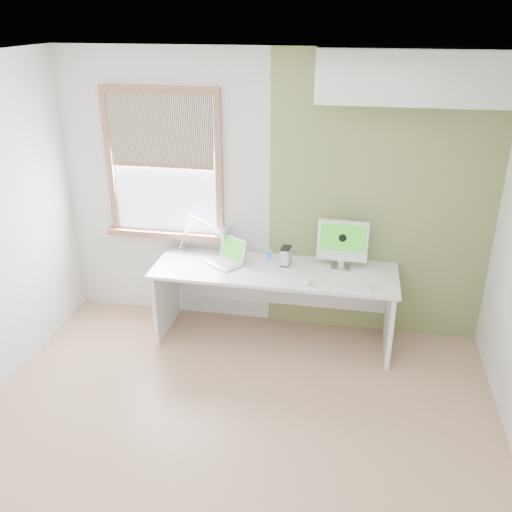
% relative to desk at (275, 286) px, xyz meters
% --- Properties ---
extents(room, '(4.04, 3.54, 2.64)m').
position_rel_desk_xyz_m(room, '(-0.11, -1.44, 0.77)').
color(room, tan).
rests_on(room, ground).
extents(accent_wall, '(2.00, 0.02, 2.60)m').
position_rel_desk_xyz_m(accent_wall, '(0.89, 0.30, 0.77)').
color(accent_wall, olive).
rests_on(accent_wall, room).
extents(soffit, '(1.60, 0.40, 0.42)m').
position_rel_desk_xyz_m(soffit, '(1.09, 0.13, 1.87)').
color(soffit, white).
rests_on(soffit, room).
extents(window, '(1.20, 0.14, 1.42)m').
position_rel_desk_xyz_m(window, '(-1.11, 0.27, 1.01)').
color(window, '#8C5A42').
rests_on(window, room).
extents(desk, '(2.20, 0.70, 0.73)m').
position_rel_desk_xyz_m(desk, '(0.00, 0.00, 0.00)').
color(desk, white).
rests_on(desk, room).
extents(desk_lamp, '(0.64, 0.28, 0.37)m').
position_rel_desk_xyz_m(desk_lamp, '(-0.61, 0.16, 0.39)').
color(desk_lamp, silver).
rests_on(desk_lamp, desk).
extents(laptop, '(0.42, 0.40, 0.23)m').
position_rel_desk_xyz_m(laptop, '(-0.45, 0.01, 0.25)').
color(laptop, silver).
rests_on(laptop, desk).
extents(phone_dock, '(0.08, 0.08, 0.12)m').
position_rel_desk_xyz_m(phone_dock, '(-0.07, 0.10, 0.23)').
color(phone_dock, silver).
rests_on(phone_dock, desk).
extents(external_drive, '(0.10, 0.14, 0.17)m').
position_rel_desk_xyz_m(external_drive, '(0.09, 0.06, 0.28)').
color(external_drive, silver).
rests_on(external_drive, desk).
extents(imac, '(0.45, 0.15, 0.44)m').
position_rel_desk_xyz_m(imac, '(0.59, 0.10, 0.44)').
color(imac, silver).
rests_on(imac, desk).
extents(keyboard, '(0.42, 0.16, 0.02)m').
position_rel_desk_xyz_m(keyboard, '(0.67, -0.26, 0.20)').
color(keyboard, white).
rests_on(keyboard, desk).
extents(mouse, '(0.09, 0.13, 0.03)m').
position_rel_desk_xyz_m(mouse, '(0.32, -0.29, 0.21)').
color(mouse, white).
rests_on(mouse, desk).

